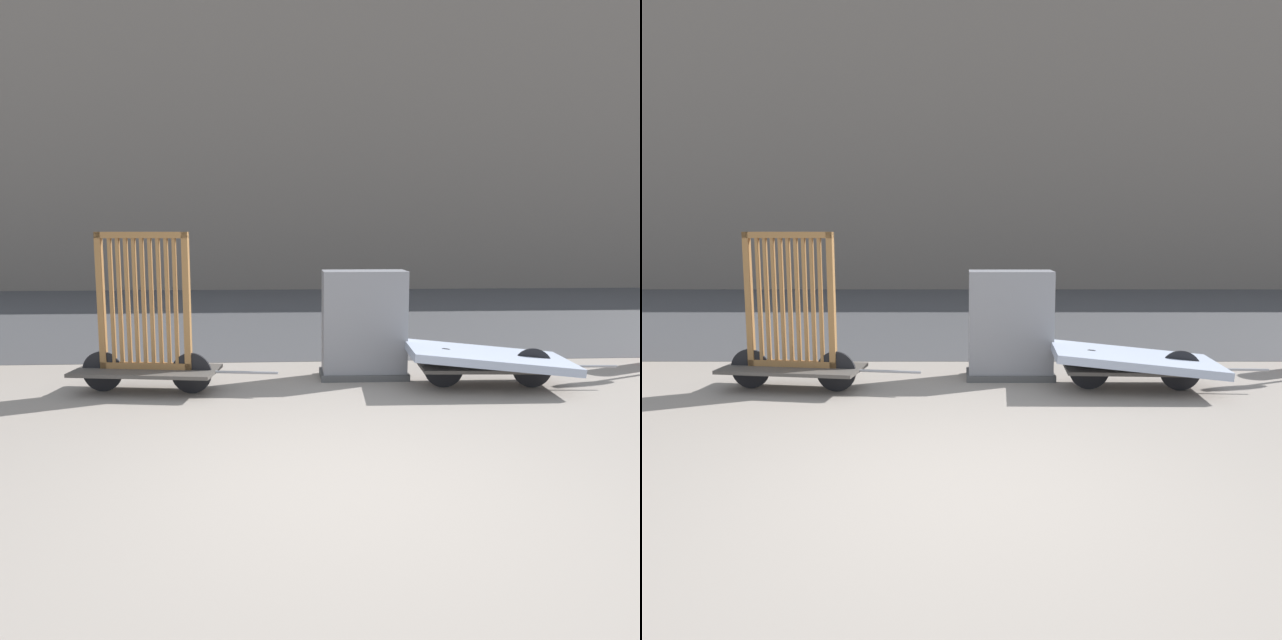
{
  "view_description": "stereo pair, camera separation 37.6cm",
  "coord_description": "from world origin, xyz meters",
  "views": [
    {
      "loc": [
        -0.4,
        -4.15,
        1.81
      ],
      "look_at": [
        0.0,
        2.78,
        0.81
      ],
      "focal_mm": 35.0,
      "sensor_mm": 36.0,
      "label": 1
    },
    {
      "loc": [
        -0.02,
        -4.16,
        1.81
      ],
      "look_at": [
        0.0,
        2.78,
        0.81
      ],
      "focal_mm": 35.0,
      "sensor_mm": 36.0,
      "label": 2
    }
  ],
  "objects": [
    {
      "name": "ground_plane",
      "position": [
        0.0,
        0.0,
        0.0
      ],
      "size": [
        60.0,
        60.0,
        0.0
      ],
      "primitive_type": "plane",
      "color": "gray"
    },
    {
      "name": "road_strip",
      "position": [
        0.0,
        9.56,
        0.0
      ],
      "size": [
        56.0,
        10.51,
        0.01
      ],
      "color": "#424244",
      "rests_on": "ground_plane"
    },
    {
      "name": "building_facade",
      "position": [
        0.0,
        16.82,
        5.48
      ],
      "size": [
        48.0,
        4.0,
        10.95
      ],
      "color": "slate",
      "rests_on": "ground_plane"
    },
    {
      "name": "bike_cart_with_bedframe",
      "position": [
        -1.94,
        2.78,
        0.6
      ],
      "size": [
        2.3,
        0.88,
        1.79
      ],
      "rotation": [
        0.0,
        0.0,
        -0.14
      ],
      "color": "#4C4742",
      "rests_on": "ground_plane"
    },
    {
      "name": "bike_cart_with_mattress",
      "position": [
        1.95,
        2.78,
        0.33
      ],
      "size": [
        2.44,
        1.12,
        0.49
      ],
      "rotation": [
        0.0,
        0.0,
        -0.06
      ],
      "color": "#4C4742",
      "rests_on": "ground_plane"
    },
    {
      "name": "utility_cabinet",
      "position": [
        0.57,
        3.35,
        0.62
      ],
      "size": [
        1.07,
        0.53,
        1.32
      ],
      "color": "#4C4C4C",
      "rests_on": "ground_plane"
    }
  ]
}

